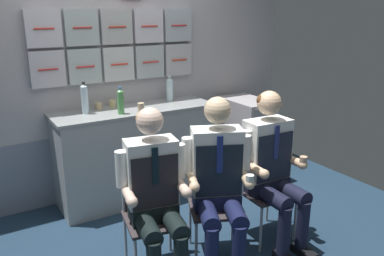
# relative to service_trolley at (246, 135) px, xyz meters

# --- Properties ---
(ground) EXTENTS (4.80, 4.80, 0.04)m
(ground) POSITION_rel_service_trolley_xyz_m (-1.39, -0.95, -0.51)
(ground) COLOR #1D3146
(galley_bulkhead) EXTENTS (4.20, 0.14, 2.15)m
(galley_bulkhead) POSITION_rel_service_trolley_xyz_m (-1.39, 0.43, 0.59)
(galley_bulkhead) COLOR #ADA7AB
(galley_bulkhead) RESTS_ON ground
(galley_counter) EXTENTS (1.61, 0.53, 0.94)m
(galley_counter) POSITION_rel_service_trolley_xyz_m (-1.30, 0.14, -0.01)
(galley_counter) COLOR #9A9F9F
(galley_counter) RESTS_ON ground
(service_trolley) EXTENTS (0.40, 0.65, 0.91)m
(service_trolley) POSITION_rel_service_trolley_xyz_m (0.00, 0.00, 0.00)
(service_trolley) COLOR black
(service_trolley) RESTS_ON ground
(folding_chair_left) EXTENTS (0.47, 0.47, 0.82)m
(folding_chair_left) POSITION_rel_service_trolley_xyz_m (-1.68, -0.96, 0.02)
(folding_chair_left) COLOR #A8AAAF
(folding_chair_left) RESTS_ON ground
(crew_member_left) EXTENTS (0.51, 0.66, 1.25)m
(crew_member_left) POSITION_rel_service_trolley_xyz_m (-1.70, -1.12, 0.20)
(crew_member_left) COLOR black
(crew_member_left) RESTS_ON ground
(folding_chair_center) EXTENTS (0.53, 0.53, 0.82)m
(folding_chair_center) POSITION_rel_service_trolley_xyz_m (-1.16, -1.05, 0.02)
(folding_chair_center) COLOR #A8AAAF
(folding_chair_center) RESTS_ON ground
(crew_member_center) EXTENTS (0.58, 0.71, 1.28)m
(crew_member_center) POSITION_rel_service_trolley_xyz_m (-1.22, -1.19, 0.22)
(crew_member_center) COLOR black
(crew_member_center) RESTS_ON ground
(folding_chair_right) EXTENTS (0.42, 0.42, 0.82)m
(folding_chair_right) POSITION_rel_service_trolley_xyz_m (-0.68, -1.03, 0.02)
(folding_chair_right) COLOR #A8AAAF
(folding_chair_right) RESTS_ON ground
(crew_member_right) EXTENTS (0.51, 0.64, 1.27)m
(crew_member_right) POSITION_rel_service_trolley_xyz_m (-0.69, -1.19, 0.21)
(crew_member_right) COLOR black
(crew_member_right) RESTS_ON ground
(water_bottle_tall) EXTENTS (0.08, 0.08, 0.26)m
(water_bottle_tall) POSITION_rel_service_trolley_xyz_m (-0.84, 0.27, 0.58)
(water_bottle_tall) COLOR silver
(water_bottle_tall) RESTS_ON galley_counter
(water_bottle_blue_cap) EXTENTS (0.06, 0.06, 0.30)m
(water_bottle_blue_cap) POSITION_rel_service_trolley_xyz_m (-1.77, 0.19, 0.60)
(water_bottle_blue_cap) COLOR silver
(water_bottle_blue_cap) RESTS_ON galley_counter
(water_bottle_clear) EXTENTS (0.06, 0.06, 0.25)m
(water_bottle_clear) POSITION_rel_service_trolley_xyz_m (-1.49, 0.01, 0.58)
(water_bottle_clear) COLOR #529C52
(water_bottle_clear) RESTS_ON galley_counter
(coffee_cup_white) EXTENTS (0.07, 0.07, 0.06)m
(coffee_cup_white) POSITION_rel_service_trolley_xyz_m (-1.62, 0.29, 0.49)
(coffee_cup_white) COLOR tan
(coffee_cup_white) RESTS_ON galley_counter
(espresso_cup_small) EXTENTS (0.06, 0.06, 0.09)m
(espresso_cup_small) POSITION_rel_service_trolley_xyz_m (-1.31, -0.03, 0.50)
(espresso_cup_small) COLOR tan
(espresso_cup_small) RESTS_ON galley_counter
(paper_cup_tan) EXTENTS (0.07, 0.07, 0.07)m
(paper_cup_tan) POSITION_rel_service_trolley_xyz_m (-1.47, 0.31, 0.49)
(paper_cup_tan) COLOR tan
(paper_cup_tan) RESTS_ON galley_counter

